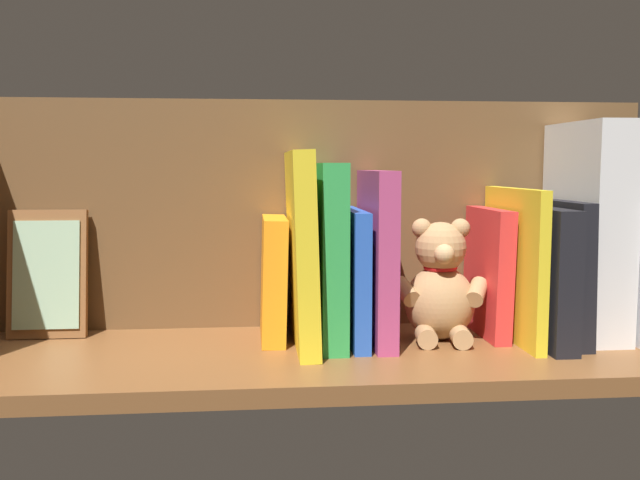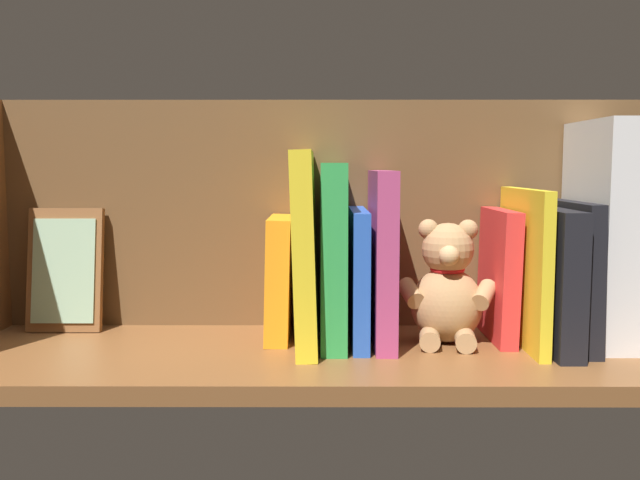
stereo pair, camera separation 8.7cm
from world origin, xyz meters
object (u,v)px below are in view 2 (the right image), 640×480
dictionary_thick_white (602,232)px  book_0 (635,269)px  teddy_bear (445,289)px  picture_frame_leaning (63,270)px

dictionary_thick_white → book_0: bearing=172.7°
teddy_bear → picture_frame_leaning: picture_frame_leaning is taller
book_0 → picture_frame_leaning: 76.20cm
dictionary_thick_white → teddy_bear: dictionary_thick_white is taller
book_0 → dictionary_thick_white: bearing=-7.3°
picture_frame_leaning → book_0: bearing=175.1°
book_0 → picture_frame_leaning: (75.90, -6.56, -1.08)cm
dictionary_thick_white → picture_frame_leaning: 72.19cm
teddy_bear → picture_frame_leaning: (51.57, -6.87, 1.39)cm
picture_frame_leaning → dictionary_thick_white: bearing=175.2°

